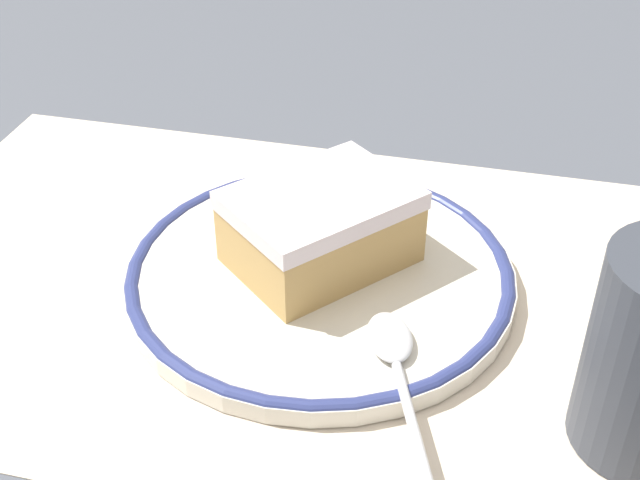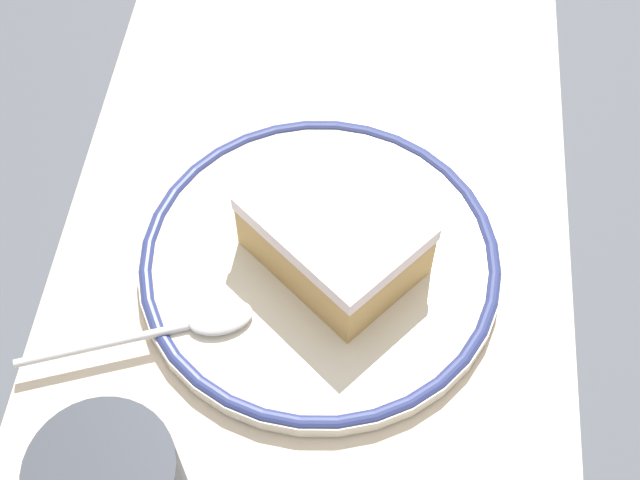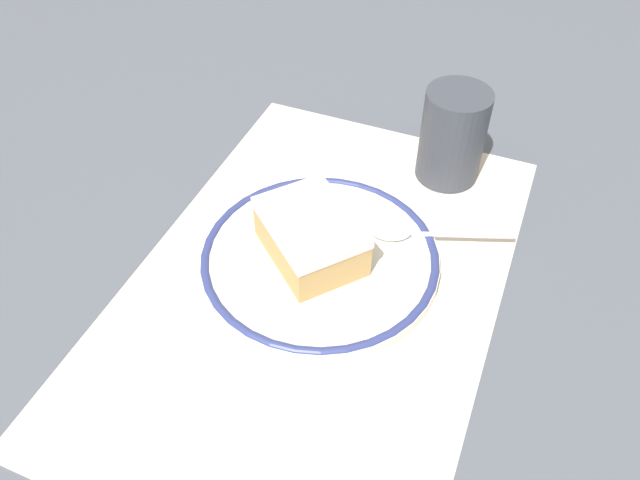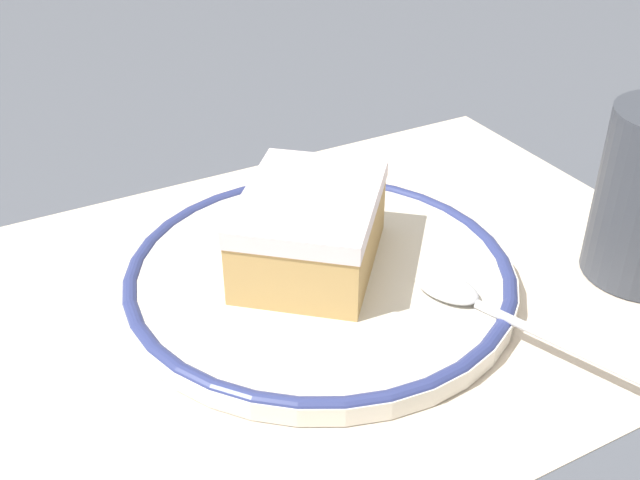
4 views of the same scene
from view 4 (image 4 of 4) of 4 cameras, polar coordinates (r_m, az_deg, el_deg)
The scene contains 5 objects.
ground_plane at distance 0.44m, azimuth -2.31°, elevation -4.68°, with size 2.40×2.40×0.00m, color #4C515B.
placemat at distance 0.44m, azimuth -2.32°, elevation -4.60°, with size 0.50×0.32×0.00m, color beige.
plate at distance 0.44m, azimuth -0.00°, elevation -2.60°, with size 0.22×0.22×0.01m.
cake_slice at distance 0.44m, azimuth -0.72°, elevation 0.85°, with size 0.12×0.12×0.05m.
spoon at distance 0.42m, azimuth 11.43°, elevation -4.48°, with size 0.06×0.14×0.01m.
Camera 4 is at (-0.15, -0.31, 0.26)m, focal length 43.30 mm.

